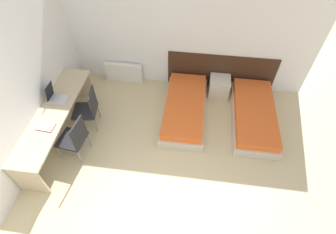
{
  "coord_description": "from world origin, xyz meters",
  "views": [
    {
      "loc": [
        0.43,
        -1.25,
        4.32
      ],
      "look_at": [
        0.0,
        2.0,
        0.55
      ],
      "focal_mm": 28.0,
      "sensor_mm": 36.0,
      "label": 1
    }
  ],
  "objects": [
    {
      "name": "chair_near_notebook",
      "position": [
        -1.62,
        1.33,
        0.5
      ],
      "size": [
        0.51,
        0.51,
        0.94
      ],
      "rotation": [
        0.0,
        0.0,
        -0.12
      ],
      "color": "#232328",
      "rests_on": "ground_plane"
    },
    {
      "name": "nightstand",
      "position": [
        1.01,
        3.38,
        0.22
      ],
      "size": [
        0.46,
        0.42,
        0.44
      ],
      "color": "beige",
      "rests_on": "ground_plane"
    },
    {
      "name": "chair_near_laptop",
      "position": [
        -1.62,
        2.06,
        0.5
      ],
      "size": [
        0.52,
        0.52,
        0.94
      ],
      "rotation": [
        0.0,
        0.0,
        0.15
      ],
      "color": "#232328",
      "rests_on": "ground_plane"
    },
    {
      "name": "wall_back",
      "position": [
        0.0,
        3.66,
        1.35
      ],
      "size": [
        5.82,
        0.05,
        2.7
      ],
      "color": "white",
      "rests_on": "ground_plane"
    },
    {
      "name": "wall_left",
      "position": [
        -2.44,
        1.82,
        1.35
      ],
      "size": [
        0.05,
        4.63,
        2.7
      ],
      "color": "white",
      "rests_on": "ground_plane"
    },
    {
      "name": "radiator",
      "position": [
        -1.29,
        3.54,
        0.24
      ],
      "size": [
        0.91,
        0.12,
        0.49
      ],
      "color": "silver",
      "rests_on": "ground_plane"
    },
    {
      "name": "open_notebook",
      "position": [
        -2.08,
        1.33,
        0.74
      ],
      "size": [
        0.31,
        0.22,
        0.02
      ],
      "rotation": [
        0.0,
        0.0,
        -0.08
      ],
      "color": "#B21E1E",
      "rests_on": "desk"
    },
    {
      "name": "desk",
      "position": [
        -2.11,
        1.69,
        0.59
      ],
      "size": [
        0.59,
        2.49,
        0.73
      ],
      "color": "#C6B28E",
      "rests_on": "ground_plane"
    },
    {
      "name": "bed_near_window",
      "position": [
        0.28,
        2.62,
        0.17
      ],
      "size": [
        0.89,
        1.95,
        0.36
      ],
      "color": "beige",
      "rests_on": "ground_plane"
    },
    {
      "name": "headboard_panel",
      "position": [
        1.01,
        3.62,
        0.45
      ],
      "size": [
        2.45,
        0.03,
        0.9
      ],
      "color": "#382316",
      "rests_on": "ground_plane"
    },
    {
      "name": "laptop",
      "position": [
        -2.18,
        2.02,
        0.8
      ],
      "size": [
        0.35,
        0.26,
        0.35
      ],
      "rotation": [
        0.0,
        0.0,
        -0.04
      ],
      "color": "silver",
      "rests_on": "desk"
    },
    {
      "name": "bed_near_door",
      "position": [
        1.75,
        2.62,
        0.17
      ],
      "size": [
        0.89,
        1.95,
        0.36
      ],
      "color": "beige",
      "rests_on": "ground_plane"
    }
  ]
}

